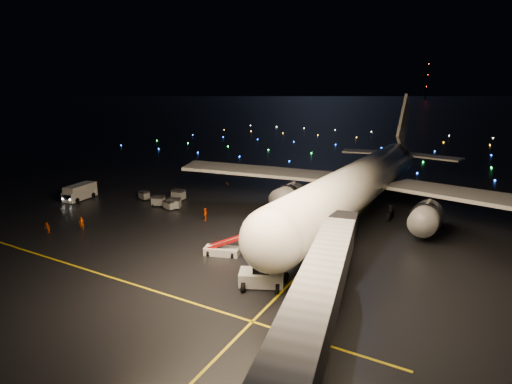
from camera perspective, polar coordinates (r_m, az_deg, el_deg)
ground at (r=337.96m, az=24.65°, el=10.02°), size 2000.00×2000.00×0.00m
lane_centre at (r=56.85m, az=11.99°, el=-5.65°), size 0.25×80.00×0.02m
lane_cross at (r=45.66m, az=-19.86°, el=-11.43°), size 60.00×0.25×0.02m
airliner at (r=64.54m, az=15.62°, el=4.91°), size 66.61×63.52×18.22m
pushback_tug at (r=41.16m, az=0.78°, el=-11.83°), size 5.01×3.92×2.12m
belt_loader at (r=48.12m, az=-4.91°, el=-7.28°), size 6.38×3.45×2.99m
service_truck at (r=78.23m, az=-23.78°, el=0.03°), size 3.49×7.73×2.75m
crew_a at (r=61.79m, az=-23.65°, el=-4.07°), size 0.79×0.72×1.80m
crew_b at (r=61.86m, az=-27.65°, el=-4.59°), size 0.89×0.75×1.65m
crew_c at (r=60.79m, az=-7.23°, el=-3.16°), size 0.74×1.20×1.91m
safety_cone_0 at (r=64.97m, az=2.46°, el=-2.53°), size 0.49×0.49×0.51m
safety_cone_1 at (r=63.27m, az=9.16°, el=-3.17°), size 0.54×0.54×0.53m
safety_cone_2 at (r=63.62m, az=4.54°, el=-2.95°), size 0.48×0.48×0.47m
safety_cone_3 at (r=83.14m, az=-4.10°, el=1.25°), size 0.42×0.42×0.46m
radio_mast at (r=781.28m, az=23.25°, el=14.40°), size 1.80×1.80×64.00m
taxiway_lights at (r=146.11m, az=18.12°, el=6.34°), size 164.00×92.00×0.36m
baggage_cart_0 at (r=67.17m, az=-12.24°, el=-1.83°), size 2.01×1.61×1.51m
baggage_cart_1 at (r=69.65m, az=-13.80°, el=-1.25°), size 2.36×1.97×1.71m
baggage_cart_2 at (r=67.48m, az=-11.65°, el=-1.61°), size 2.50×2.16×1.78m
baggage_cart_3 at (r=74.32m, az=-15.68°, el=-0.46°), size 2.05×1.66×1.53m
baggage_cart_4 at (r=72.58m, az=-11.02°, el=-0.39°), size 2.28×1.65×1.87m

